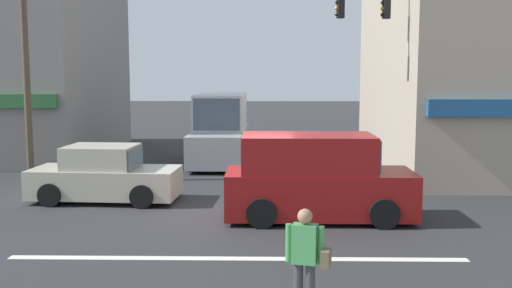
% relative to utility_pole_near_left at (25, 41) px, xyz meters
% --- Properties ---
extents(ground_plane, '(120.00, 120.00, 0.00)m').
position_rel_utility_pole_near_left_xyz_m(ground_plane, '(7.31, -4.70, -4.64)').
color(ground_plane, '#2B2B2D').
extents(lane_marking_stripe, '(9.00, 0.24, 0.01)m').
position_rel_utility_pole_near_left_xyz_m(lane_marking_stripe, '(7.31, -8.20, -4.64)').
color(lane_marking_stripe, silver).
rests_on(lane_marking_stripe, ground).
extents(utility_pole_near_left, '(1.40, 0.22, 8.98)m').
position_rel_utility_pole_near_left_xyz_m(utility_pole_near_left, '(0.00, 0.00, 0.00)').
color(utility_pole_near_left, brown).
rests_on(utility_pole_near_left, ground).
extents(utility_pole_far_right, '(1.40, 0.22, 8.90)m').
position_rel_utility_pole_near_left_xyz_m(utility_pole_far_right, '(14.78, 4.49, -0.04)').
color(utility_pole_far_right, brown).
rests_on(utility_pole_far_right, ground).
extents(traffic_light_mast, '(4.85, 0.90, 6.20)m').
position_rel_utility_pole_near_left_xyz_m(traffic_light_mast, '(13.32, -0.56, -0.34)').
color(traffic_light_mast, '#47474C').
rests_on(traffic_light_mast, ground).
extents(van_approaching_near, '(4.60, 2.04, 2.11)m').
position_rel_utility_pole_near_left_xyz_m(van_approaching_near, '(9.09, -5.00, -3.64)').
color(van_approaching_near, maroon).
rests_on(van_approaching_near, ground).
extents(box_truck_parked_curbside, '(2.32, 5.63, 2.75)m').
position_rel_utility_pole_near_left_xyz_m(box_truck_parked_curbside, '(6.01, 4.19, -3.39)').
color(box_truck_parked_curbside, '#999EA3').
rests_on(box_truck_parked_curbside, ground).
extents(sedan_crossing_leftbound, '(4.20, 2.07, 1.58)m').
position_rel_utility_pole_near_left_xyz_m(sedan_crossing_leftbound, '(3.30, -2.99, -3.93)').
color(sedan_crossing_leftbound, '#B7B29E').
rests_on(sedan_crossing_leftbound, ground).
extents(pedestrian_foreground_with_bag, '(0.67, 0.42, 1.67)m').
position_rel_utility_pole_near_left_xyz_m(pedestrian_foreground_with_bag, '(8.46, -11.09, -3.69)').
color(pedestrian_foreground_with_bag, '#333338').
rests_on(pedestrian_foreground_with_bag, ground).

